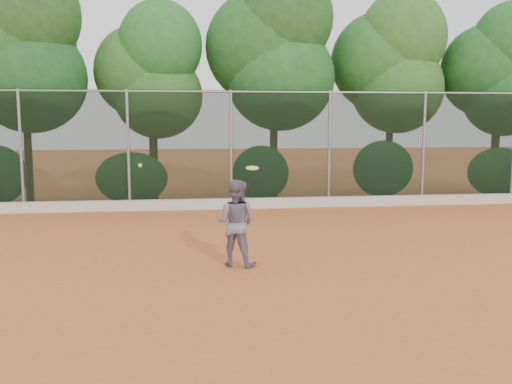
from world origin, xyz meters
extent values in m
plane|color=#C7652F|center=(0.00, 0.00, 0.00)|extent=(80.00, 80.00, 0.00)
cube|color=beige|center=(0.00, 6.82, 0.15)|extent=(24.00, 0.20, 0.30)
imported|color=slate|center=(-0.46, 0.22, 0.79)|extent=(0.95, 0.86, 1.58)
cube|color=black|center=(0.00, 7.00, 1.75)|extent=(24.00, 0.01, 3.50)
cylinder|color=gray|center=(0.00, 7.00, 3.45)|extent=(24.00, 0.06, 0.06)
cylinder|color=gray|center=(-6.00, 7.00, 1.75)|extent=(0.09, 0.09, 3.50)
cylinder|color=gray|center=(-3.00, 7.00, 1.75)|extent=(0.09, 0.09, 3.50)
cylinder|color=gray|center=(0.00, 7.00, 1.75)|extent=(0.09, 0.09, 3.50)
cylinder|color=gray|center=(3.00, 7.00, 1.75)|extent=(0.09, 0.09, 3.50)
cylinder|color=gray|center=(6.00, 7.00, 1.75)|extent=(0.09, 0.09, 3.50)
cylinder|color=#432B1A|center=(-6.30, 8.90, 1.45)|extent=(0.24, 0.24, 2.90)
ellipsoid|color=#266527|center=(-6.10, 8.80, 3.90)|extent=(3.50, 2.90, 3.40)
ellipsoid|color=#316B28|center=(-6.60, 9.10, 4.90)|extent=(3.80, 3.10, 3.70)
ellipsoid|color=#316426|center=(-6.00, 8.70, 5.80)|extent=(3.10, 2.60, 3.20)
cylinder|color=#462D1A|center=(-2.40, 9.30, 1.20)|extent=(0.28, 0.28, 2.40)
ellipsoid|color=#28571E|center=(-2.20, 9.20, 3.40)|extent=(2.90, 2.40, 2.80)
ellipsoid|color=#28591E|center=(-2.70, 9.50, 4.20)|extent=(3.20, 2.70, 3.10)
ellipsoid|color=#205D21|center=(-2.10, 9.00, 5.00)|extent=(2.70, 2.30, 2.90)
cylinder|color=#44281A|center=(1.60, 9.00, 1.50)|extent=(0.26, 0.26, 3.00)
ellipsoid|color=#2F742C|center=(1.80, 8.90, 4.00)|extent=(3.60, 3.00, 3.50)
ellipsoid|color=#2D6D29|center=(1.30, 9.20, 5.00)|extent=(3.90, 3.20, 3.80)
ellipsoid|color=#316827|center=(1.90, 8.80, 5.90)|extent=(3.20, 2.70, 3.30)
cylinder|color=#452F1A|center=(5.70, 9.20, 1.35)|extent=(0.24, 0.24, 2.70)
ellipsoid|color=#275B1F|center=(5.90, 9.10, 3.70)|extent=(3.20, 2.70, 3.10)
ellipsoid|color=#1F561D|center=(5.40, 9.40, 4.60)|extent=(3.50, 2.90, 3.40)
ellipsoid|color=#275B1F|center=(6.00, 9.00, 5.40)|extent=(3.00, 2.50, 3.10)
cylinder|color=#492B1C|center=(9.40, 8.80, 1.25)|extent=(0.28, 0.28, 2.50)
ellipsoid|color=#2B6B28|center=(9.60, 8.70, 3.50)|extent=(3.00, 2.50, 2.90)
ellipsoid|color=#2D6B29|center=(9.10, 9.00, 4.30)|extent=(3.30, 2.80, 3.20)
ellipsoid|color=#2C702A|center=(9.70, 8.60, 5.10)|extent=(2.80, 2.40, 3.00)
ellipsoid|color=#326D29|center=(-3.00, 7.80, 0.85)|extent=(2.20, 1.16, 1.60)
ellipsoid|color=#246125|center=(1.00, 7.80, 0.95)|extent=(1.80, 1.04, 1.76)
ellipsoid|color=#27682A|center=(5.00, 7.80, 1.05)|extent=(2.00, 1.10, 1.84)
ellipsoid|color=#2F702B|center=(9.00, 7.80, 0.90)|extent=(2.16, 1.12, 1.64)
cylinder|color=black|center=(-0.19, 0.08, 1.45)|extent=(0.03, 0.11, 0.27)
torus|color=black|center=(-0.19, 0.02, 1.80)|extent=(0.28, 0.27, 0.10)
cylinder|color=#BFE844|center=(-0.19, 0.02, 1.80)|extent=(0.23, 0.23, 0.07)
sphere|color=#E4F638|center=(-2.16, 0.27, 1.85)|extent=(0.07, 0.07, 0.07)
camera|label=1|loc=(-1.37, -9.94, 2.69)|focal=40.00mm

